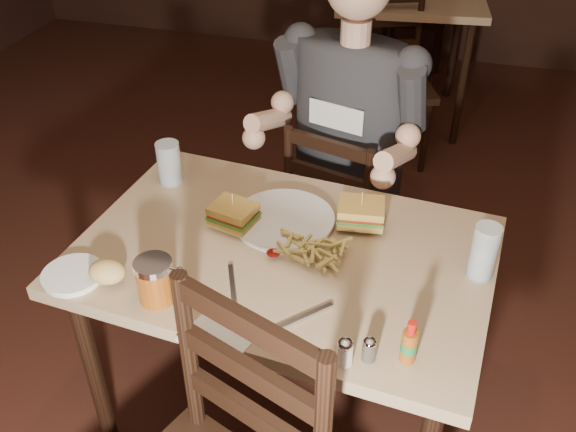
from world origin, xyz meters
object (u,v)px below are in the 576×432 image
(bg_table, at_px, (410,7))
(chair_far, at_px, (345,214))
(syrup_dispenser, at_px, (155,281))
(side_plate, at_px, (73,276))
(diner, at_px, (347,102))
(glass_right, at_px, (484,252))
(bg_chair_near, at_px, (392,86))
(hot_sauce, at_px, (410,341))
(glass_left, at_px, (169,163))
(main_table, at_px, (283,275))
(bg_chair_far, at_px, (416,15))
(dinner_plate, at_px, (284,221))

(bg_table, height_order, chair_far, chair_far)
(syrup_dispenser, distance_m, side_plate, 0.25)
(diner, height_order, glass_right, diner)
(chair_far, relative_size, bg_chair_near, 0.95)
(hot_sauce, bearing_deg, side_plate, 176.98)
(bg_table, relative_size, glass_left, 6.57)
(main_table, bearing_deg, glass_right, 4.23)
(chair_far, xyz_separation_m, glass_right, (0.46, -0.66, 0.43))
(bg_chair_far, height_order, diner, diner)
(bg_chair_near, distance_m, hot_sauce, 2.22)
(dinner_plate, height_order, side_plate, dinner_plate)
(diner, relative_size, dinner_plate, 3.41)
(chair_far, xyz_separation_m, syrup_dispenser, (-0.30, -0.97, 0.41))
(main_table, distance_m, bg_chair_near, 1.88)
(bg_chair_far, xyz_separation_m, hot_sauce, (0.30, -3.26, 0.37))
(bg_chair_far, bearing_deg, main_table, 90.99)
(glass_right, height_order, side_plate, glass_right)
(bg_chair_far, xyz_separation_m, glass_right, (0.45, -2.93, 0.39))
(chair_far, relative_size, glass_left, 6.10)
(main_table, distance_m, diner, 0.69)
(dinner_plate, distance_m, hot_sauce, 0.58)
(chair_far, distance_m, syrup_dispenser, 1.09)
(bg_table, xyz_separation_m, dinner_plate, (-0.10, -2.30, 0.10))
(bg_chair_far, relative_size, glass_left, 6.69)
(bg_chair_far, height_order, glass_left, bg_chair_far)
(bg_chair_near, xyz_separation_m, glass_right, (0.45, -1.83, 0.41))
(main_table, height_order, bg_chair_far, bg_chair_far)
(chair_far, distance_m, side_plate, 1.15)
(syrup_dispenser, relative_size, side_plate, 0.77)
(glass_left, bearing_deg, side_plate, -96.70)
(diner, distance_m, dinner_plate, 0.55)
(bg_chair_near, xyz_separation_m, glass_left, (-0.50, -1.63, 0.40))
(diner, bearing_deg, hot_sauce, -55.30)
(chair_far, bearing_deg, bg_table, -75.16)
(glass_right, xyz_separation_m, side_plate, (-1.01, -0.29, -0.07))
(chair_far, distance_m, glass_left, 0.79)
(diner, bearing_deg, chair_far, 90.00)
(chair_far, xyz_separation_m, side_plate, (-0.54, -0.95, 0.36))
(main_table, relative_size, bg_chair_far, 1.29)
(hot_sauce, distance_m, syrup_dispenser, 0.62)
(main_table, relative_size, glass_left, 8.63)
(side_plate, bearing_deg, hot_sauce, -3.02)
(bg_chair_near, xyz_separation_m, hot_sauce, (0.30, -2.16, 0.39))
(main_table, bearing_deg, side_plate, -152.77)
(dinner_plate, xyz_separation_m, hot_sauce, (0.40, -0.42, 0.05))
(main_table, distance_m, glass_left, 0.52)
(main_table, bearing_deg, bg_chair_near, 87.92)
(main_table, bearing_deg, bg_chair_far, 88.69)
(glass_right, bearing_deg, chair_far, 125.06)
(diner, bearing_deg, glass_left, -123.17)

